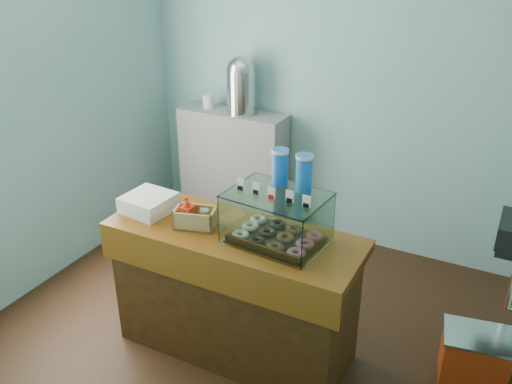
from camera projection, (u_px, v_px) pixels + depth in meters
The scene contains 9 objects.
ground at pixel (253, 325), 3.89m from camera, with size 3.50×3.50×0.00m, color black.
room_shell at pixel (257, 93), 3.15m from camera, with size 3.54×3.04×2.82m.
counter at pixel (234, 291), 3.49m from camera, with size 1.60×0.60×0.90m.
back_shelf at pixel (233, 168), 5.08m from camera, with size 1.00×0.32×1.10m, color gray.
display_case at pixel (280, 213), 3.15m from camera, with size 0.59×0.46×0.52m.
condiment_crate at pixel (193, 216), 3.33m from camera, with size 0.28×0.21×0.20m.
pastry_boxes at pixel (149, 203), 3.52m from camera, with size 0.32×0.33×0.12m.
coffee_urn at pixel (241, 83), 4.68m from camera, with size 0.28×0.28×0.51m.
red_cooler at pixel (474, 357), 3.34m from camera, with size 0.45×0.37×0.35m.
Camera 1 is at (1.45, -2.73, 2.54)m, focal length 38.00 mm.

